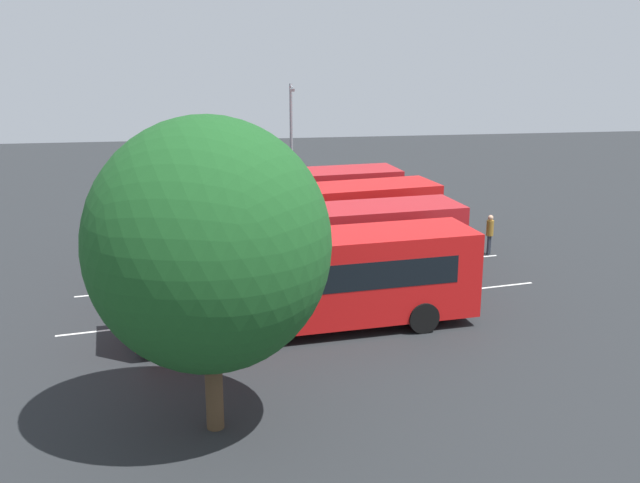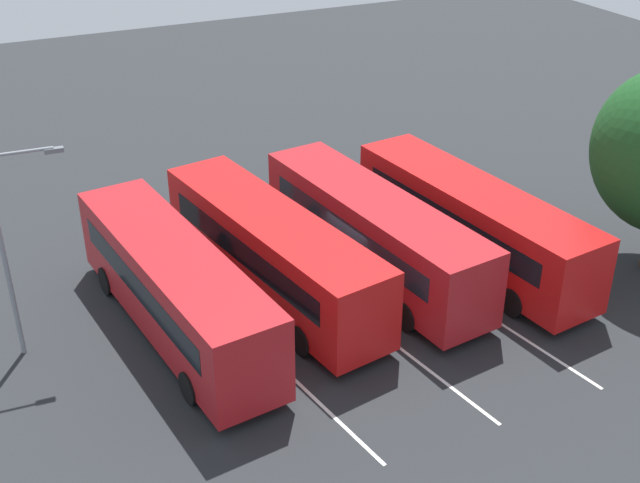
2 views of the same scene
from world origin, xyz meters
The scene contains 11 objects.
ground_plane centered at (0.00, 0.00, 0.00)m, with size 81.42×81.42×0.00m, color #232628.
bus_far_left centered at (-0.54, -5.97, 1.79)m, with size 11.56×3.88×3.23m.
bus_center_left centered at (0.27, -2.16, 1.79)m, with size 11.56×3.92×3.23m.
bus_center_right centered at (0.55, 1.78, 1.79)m, with size 11.59×4.39×3.23m.
bus_far_right centered at (-0.25, 5.60, 1.79)m, with size 11.56×3.90×3.23m.
pedestrian centered at (8.57, 1.68, 1.07)m, with size 0.45×0.45×1.80m.
street_lamp centered at (0.70, 10.30, 4.05)m, with size 0.33×2.32×7.00m.
depot_tree centered at (-3.72, -12.01, 4.76)m, with size 5.86×5.27×7.85m.
lane_stripe_outer_left centered at (0.00, -3.82, 0.00)m, with size 17.94×0.12×0.01m, color silver.
lane_stripe_inner_left centered at (0.00, 0.00, 0.00)m, with size 17.94×0.12×0.01m, color silver.
lane_stripe_inner_right centered at (0.00, 3.82, 0.00)m, with size 17.94×0.12×0.01m, color silver.
Camera 1 is at (-3.61, -29.37, 9.66)m, focal length 42.59 mm.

